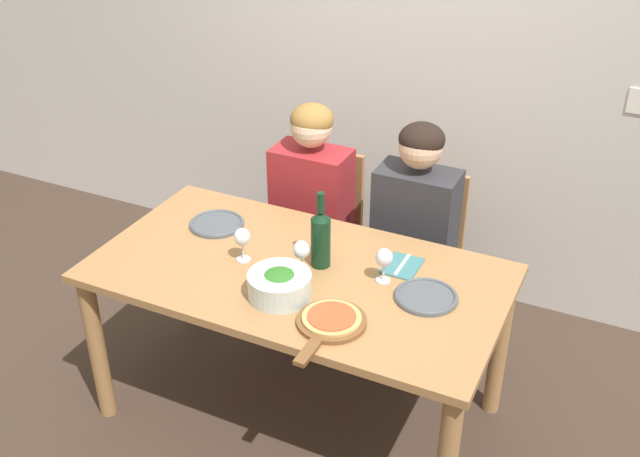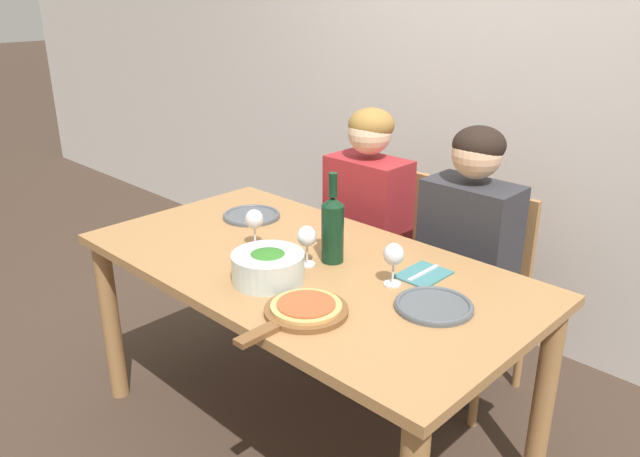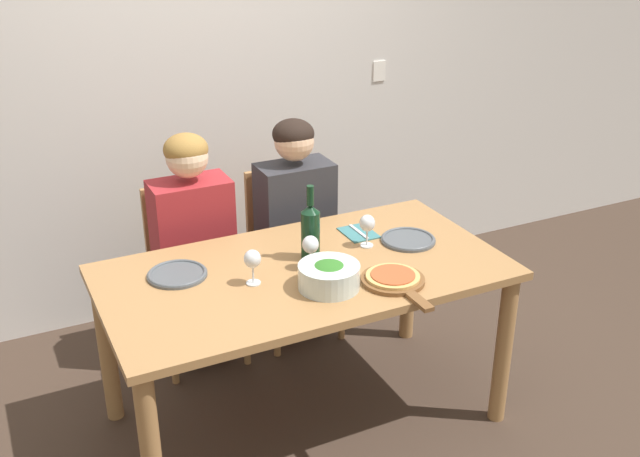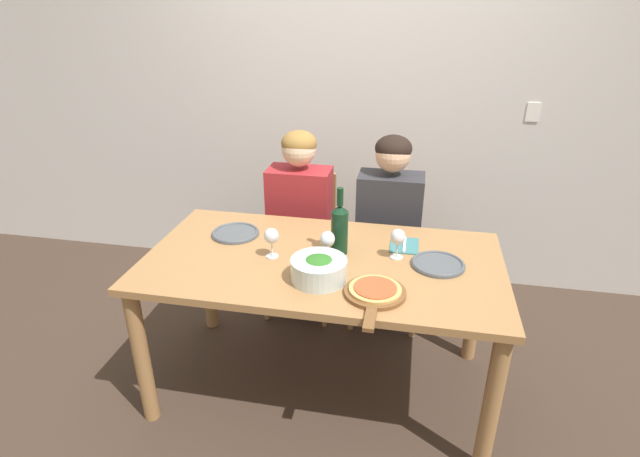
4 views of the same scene
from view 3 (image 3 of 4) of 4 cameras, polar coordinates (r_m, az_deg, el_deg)
The scene contains 16 objects.
ground_plane at distance 3.59m, azimuth -1.11°, elevation -14.11°, with size 40.00×40.00×0.00m, color #3D2D23.
back_wall at distance 4.14m, azimuth -9.17°, elevation 11.75°, with size 10.00×0.06×2.70m.
dining_table at distance 3.22m, azimuth -1.20°, elevation -4.77°, with size 1.70×0.91×0.77m.
chair_left at distance 3.88m, azimuth -9.84°, elevation -2.90°, with size 0.42×0.42×0.89m.
chair_right at distance 4.04m, azimuth -2.40°, elevation -1.37°, with size 0.42×0.42×0.89m.
person_woman at distance 3.68m, azimuth -9.61°, elevation -0.20°, with size 0.47×0.51×1.21m.
person_man at distance 3.85m, azimuth -1.80°, elevation 1.29°, with size 0.47×0.51×1.21m.
wine_bottle at distance 3.20m, azimuth -0.74°, elevation -0.13°, with size 0.08×0.08×0.34m.
broccoli_bowl at distance 3.00m, azimuth 0.69°, elevation -3.63°, with size 0.25×0.25×0.11m.
dinner_plate_left at distance 3.16m, azimuth -10.82°, elevation -3.42°, with size 0.25×0.25×0.02m.
dinner_plate_right at distance 3.43m, azimuth 6.73°, elevation -0.82°, with size 0.25×0.25×0.02m.
pizza_on_board at distance 3.06m, azimuth 5.67°, elevation -3.88°, with size 0.26×0.40×0.04m.
wine_glass_left at distance 3.01m, azimuth -5.17°, elevation -2.45°, with size 0.07×0.07×0.15m.
wine_glass_right at distance 3.33m, azimuth 3.62°, elevation 0.29°, with size 0.07×0.07×0.15m.
wine_glass_centre at distance 3.12m, azimuth -0.73°, elevation -1.35°, with size 0.07×0.07×0.15m.
fork_on_napkin at distance 3.49m, azimuth 2.96°, elevation -0.32°, with size 0.14×0.18×0.01m.
Camera 3 is at (-1.17, -2.55, 2.23)m, focal length 42.00 mm.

